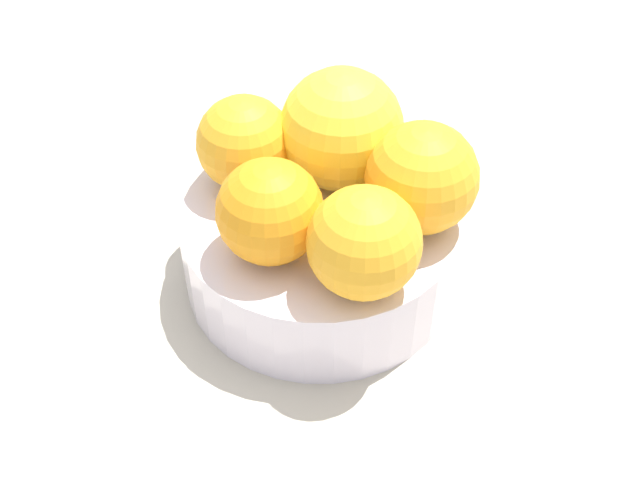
% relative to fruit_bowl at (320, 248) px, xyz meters
% --- Properties ---
extents(ground_plane, '(1.10, 1.10, 0.02)m').
position_rel_fruit_bowl_xyz_m(ground_plane, '(0.00, 0.00, -0.04)').
color(ground_plane, '#BCB29E').
extents(fruit_bowl, '(0.18, 0.18, 0.06)m').
position_rel_fruit_bowl_xyz_m(fruit_bowl, '(0.00, 0.00, 0.00)').
color(fruit_bowl, silver).
rests_on(fruit_bowl, ground_plane).
extents(orange_in_bowl_0, '(0.06, 0.06, 0.06)m').
position_rel_fruit_bowl_xyz_m(orange_in_bowl_0, '(0.01, 0.06, 0.06)').
color(orange_in_bowl_0, '#F9A823').
rests_on(orange_in_bowl_0, fruit_bowl).
extents(orange_in_bowl_1, '(0.06, 0.06, 0.06)m').
position_rel_fruit_bowl_xyz_m(orange_in_bowl_1, '(0.04, 0.02, 0.06)').
color(orange_in_bowl_1, orange).
rests_on(orange_in_bowl_1, fruit_bowl).
extents(orange_in_bowl_2, '(0.08, 0.08, 0.08)m').
position_rel_fruit_bowl_xyz_m(orange_in_bowl_2, '(-0.03, -0.03, 0.07)').
color(orange_in_bowl_2, yellow).
rests_on(orange_in_bowl_2, fruit_bowl).
extents(orange_in_bowl_3, '(0.07, 0.07, 0.07)m').
position_rel_fruit_bowl_xyz_m(orange_in_bowl_3, '(-0.05, 0.03, 0.06)').
color(orange_in_bowl_3, '#F9A823').
rests_on(orange_in_bowl_3, fruit_bowl).
extents(orange_in_bowl_4, '(0.06, 0.06, 0.06)m').
position_rel_fruit_bowl_xyz_m(orange_in_bowl_4, '(0.03, -0.05, 0.06)').
color(orange_in_bowl_4, '#F9A823').
rests_on(orange_in_bowl_4, fruit_bowl).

